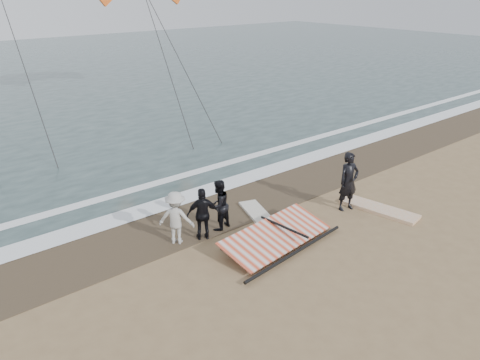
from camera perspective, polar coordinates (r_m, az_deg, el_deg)
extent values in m
plane|color=#8C704C|center=(12.44, 10.35, -10.57)|extent=(120.00, 120.00, 0.00)
cube|color=#4C3D2B|center=(15.28, -2.42, -3.45)|extent=(120.00, 2.80, 0.01)
cube|color=white|center=(16.31, -5.38, -1.68)|extent=(120.00, 0.90, 0.01)
cube|color=white|center=(17.64, -8.49, 0.12)|extent=(120.00, 0.45, 0.01)
imported|color=black|center=(15.24, 13.09, -0.18)|extent=(0.79, 0.61, 1.93)
cube|color=silver|center=(15.78, 16.57, -3.39)|extent=(1.14, 2.60, 0.10)
cube|color=beige|center=(14.68, 2.46, -4.45)|extent=(1.26, 2.30, 0.09)
imported|color=black|center=(13.73, -2.62, -3.08)|extent=(0.87, 0.74, 1.56)
imported|color=black|center=(13.22, -4.54, -4.18)|extent=(0.99, 0.76, 1.57)
imported|color=#AEAEAA|center=(13.11, -7.81, -4.60)|extent=(1.11, 1.13, 1.56)
cube|color=black|center=(13.55, 2.01, -6.94)|extent=(2.37, 0.79, 0.09)
cube|color=#D54323|center=(13.16, 4.41, -6.69)|extent=(3.52, 1.66, 0.36)
cylinder|color=black|center=(12.79, 6.81, -8.75)|extent=(3.92, 0.50, 0.09)
cylinder|color=black|center=(13.27, 5.38, -5.72)|extent=(0.25, 1.70, 0.07)
cylinder|color=#262626|center=(24.20, -9.20, 14.56)|extent=(0.04, 0.04, 11.26)
cylinder|color=#262626|center=(24.53, -7.61, 14.76)|extent=(0.04, 0.04, 11.08)
cylinder|color=#262626|center=(23.63, -25.85, 15.45)|extent=(0.04, 0.04, 13.55)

